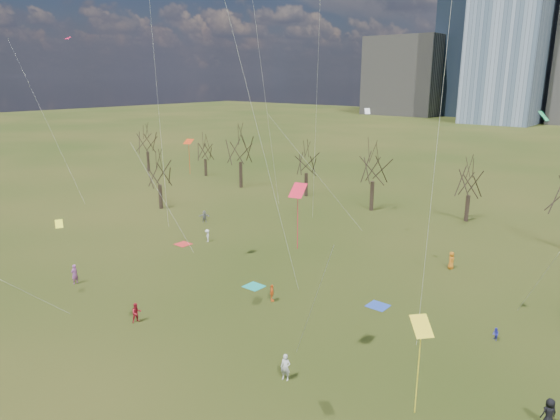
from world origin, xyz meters
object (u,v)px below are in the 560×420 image
Objects in this scene: blanket_crimson at (183,244)px; person_4 at (272,293)px; blanket_navy at (378,306)px; person_2 at (137,313)px; blanket_teal at (254,286)px; person_1 at (285,367)px.

blanket_crimson is 17.50m from person_4.
person_2 is at bearing -131.83° from blanket_navy.
blanket_teal is 10.71m from person_2.
person_4 is (16.87, -4.60, 0.71)m from blanket_crimson.
person_4 is at bearing 115.70° from person_1.
person_2 is (-2.28, -10.44, 0.76)m from blanket_teal.
person_2 is (11.46, -13.83, 0.76)m from blanket_crimson.
blanket_teal is 1.00× the size of blanket_crimson.
blanket_navy is 0.95× the size of person_1.
blanket_navy is 12.60m from person_1.
person_4 is (5.41, 9.24, -0.05)m from person_2.
blanket_crimson is 1.10× the size of person_4.
blanket_navy is at bearing 19.20° from blanket_teal.
person_1 is (24.66, -12.37, 0.83)m from blanket_crimson.
blanket_navy is at bearing 73.64° from person_1.
blanket_crimson is 1.04× the size of person_2.
person_1 is at bearing -179.56° from person_4.
blanket_teal is at bearing -160.80° from blanket_navy.
blanket_teal is at bearing 24.35° from person_4.
person_1 is 1.09× the size of person_2.
person_4 reaches higher than blanket_crimson.
person_4 is at bearing -146.16° from blanket_navy.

